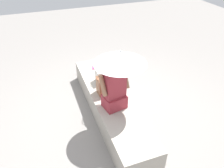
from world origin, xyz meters
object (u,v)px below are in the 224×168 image
at_px(parasol, 120,58).
at_px(handbag_black, 100,76).
at_px(person_seated, 114,87).
at_px(magazine, 97,66).
at_px(tote_bag_canvas, 101,86).

xyz_separation_m(parasol, handbag_black, (-0.80, -0.08, -0.76)).
relative_size(parasol, handbag_black, 3.69).
relative_size(person_seated, magazine, 3.21).
xyz_separation_m(tote_bag_canvas, magazine, (-0.95, 0.21, -0.15)).
relative_size(handbag_black, tote_bag_canvas, 0.84).
bearing_deg(magazine, handbag_black, 8.80).
distance_m(person_seated, tote_bag_canvas, 0.48).
distance_m(person_seated, magazine, 1.42).
distance_m(handbag_black, magazine, 0.62).
bearing_deg(handbag_black, parasol, 5.63).
relative_size(handbag_black, magazine, 0.98).
xyz_separation_m(handbag_black, tote_bag_canvas, (0.35, -0.09, 0.03)).
bearing_deg(parasol, tote_bag_canvas, -159.34).
bearing_deg(tote_bag_canvas, magazine, 167.44).
relative_size(person_seated, parasol, 0.89).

